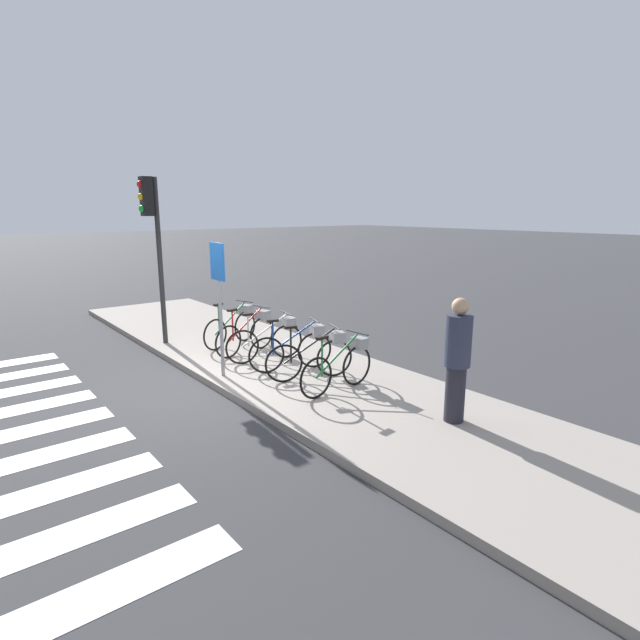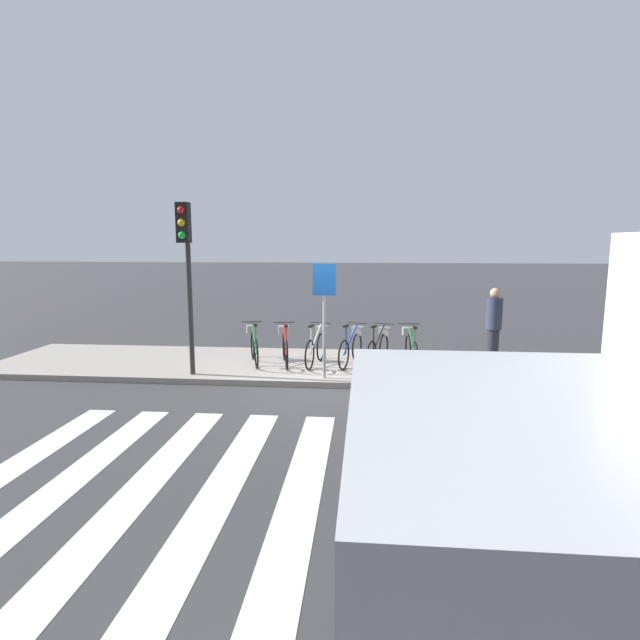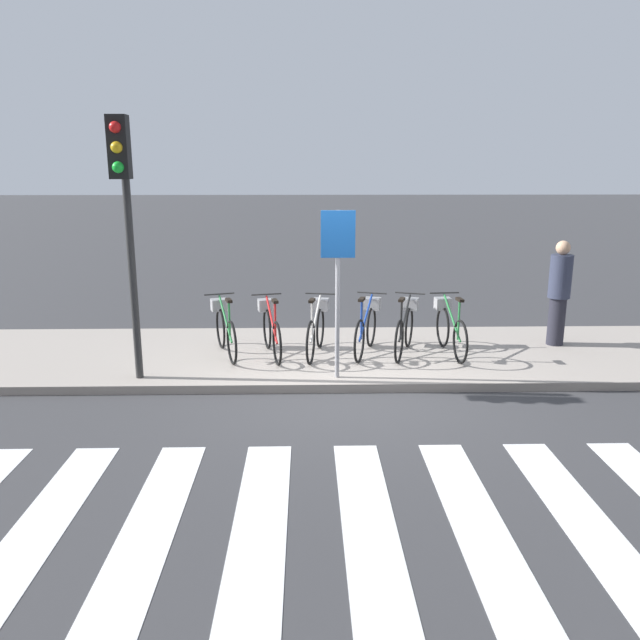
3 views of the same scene
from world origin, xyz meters
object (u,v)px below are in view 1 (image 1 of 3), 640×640
Objects in this scene: parked_bicycle_1 at (249,331)px; parked_bicycle_2 at (270,338)px; pedestrian at (457,358)px; sign_post at (219,287)px; parked_bicycle_0 at (234,325)px; parked_bicycle_4 at (315,354)px; parked_bicycle_3 at (296,346)px; parked_bicycle_5 at (342,364)px; traffic_light at (152,226)px.

parked_bicycle_1 is 0.99× the size of parked_bicycle_2.
pedestrian is 0.74× the size of sign_post.
pedestrian is at bearing 4.49° from parked_bicycle_0.
parked_bicycle_4 is 0.87× the size of pedestrian.
parked_bicycle_4 is 2.54m from pedestrian.
parked_bicycle_2 is 0.76m from parked_bicycle_3.
parked_bicycle_1 and parked_bicycle_4 have the same top height.
traffic_light is (-4.41, -1.18, 2.00)m from parked_bicycle_5.
parked_bicycle_0 is 2.54m from traffic_light.
parked_bicycle_2 is (1.38, -0.02, 0.00)m from parked_bicycle_0.
parked_bicycle_3 is 0.65× the size of sign_post.
parked_bicycle_3 is at bearing 176.51° from parked_bicycle_4.
parked_bicycle_4 and parked_bicycle_5 have the same top height.
parked_bicycle_2 is 0.90× the size of pedestrian.
traffic_light is 2.80m from sign_post.
parked_bicycle_5 is at bearing 0.92° from parked_bicycle_1.
traffic_light is at bearing -154.09° from parked_bicycle_2.
parked_bicycle_1 is 0.44× the size of traffic_light.
pedestrian is at bearing 6.34° from parked_bicycle_2.
parked_bicycle_1 is 2.70m from parked_bicycle_5.
sign_post is at bearing 1.14° from traffic_light.
sign_post is (0.94, -1.08, 1.10)m from parked_bicycle_1.
parked_bicycle_2 is at bearing -179.62° from parked_bicycle_5.
pedestrian is (4.49, 0.45, 0.45)m from parked_bicycle_1.
parked_bicycle_2 is at bearing 25.91° from traffic_light.
parked_bicycle_4 is (2.03, 0.05, 0.00)m from parked_bicycle_1.
pedestrian is (5.19, 0.41, 0.45)m from parked_bicycle_0.
parked_bicycle_3 is at bearing 21.05° from traffic_light.
parked_bicycle_4 is 0.43× the size of traffic_light.
parked_bicycle_0 is 1.00× the size of parked_bicycle_4.
parked_bicycle_1 is at bearing -176.81° from parked_bicycle_3.
parked_bicycle_2 is 1.34m from parked_bicycle_4.
parked_bicycle_5 is 0.68× the size of sign_post.
parked_bicycle_3 is at bearing 0.95° from parked_bicycle_0.
pedestrian reaches higher than parked_bicycle_2.
parked_bicycle_0 and parked_bicycle_4 have the same top height.
parked_bicycle_3 is (1.45, 0.08, 0.00)m from parked_bicycle_1.
traffic_light reaches higher than parked_bicycle_3.
traffic_light is (-3.74, -1.18, 2.00)m from parked_bicycle_4.
pedestrian is 0.49× the size of traffic_light.
pedestrian is at bearing 9.39° from parked_bicycle_4.
sign_post reaches higher than parked_bicycle_2.
parked_bicycle_0 is 2.15m from parked_bicycle_3.
parked_bicycle_2 and parked_bicycle_5 have the same top height.
parked_bicycle_2 is 3.33m from traffic_light.
parked_bicycle_4 is at bearing -170.61° from pedestrian.
parked_bicycle_4 is at bearing 0.01° from parked_bicycle_0.
parked_bicycle_3 is 1.68m from sign_post.
pedestrian reaches higher than parked_bicycle_4.
traffic_light is (-1.71, -1.14, 2.00)m from parked_bicycle_1.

